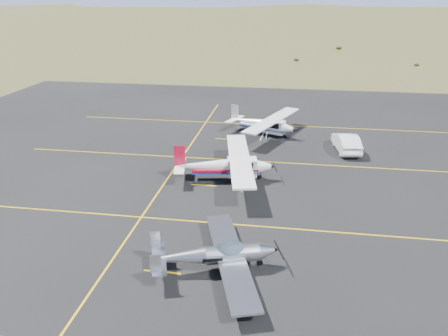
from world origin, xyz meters
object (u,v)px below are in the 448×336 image
(aircraft_low_wing, at_px, (218,255))
(aircraft_cessna, at_px, (225,165))
(sedan, at_px, (346,142))
(aircraft_plain, at_px, (263,123))

(aircraft_low_wing, relative_size, aircraft_cessna, 0.80)
(aircraft_low_wing, relative_size, sedan, 1.81)
(aircraft_cessna, bearing_deg, aircraft_plain, 69.96)
(aircraft_cessna, bearing_deg, aircraft_low_wing, -93.47)
(sedan, bearing_deg, aircraft_plain, -33.11)
(aircraft_plain, distance_m, sedan, 8.70)
(aircraft_low_wing, xyz_separation_m, aircraft_cessna, (-1.39, 11.58, 0.31))
(aircraft_cessna, xyz_separation_m, sedan, (9.88, 8.12, -0.43))
(aircraft_low_wing, bearing_deg, sedan, 48.84)
(aircraft_plain, xyz_separation_m, sedan, (7.84, -3.74, -0.35))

